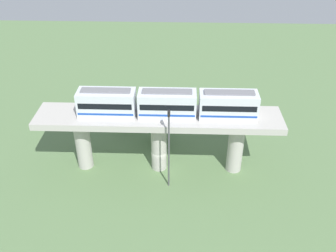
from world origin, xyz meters
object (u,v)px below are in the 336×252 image
object	(u,v)px
train	(167,104)
parked_car_white	(127,124)
tree_near_viaduct	(155,123)
parked_car_silver	(170,118)
signal_post	(169,147)
parked_car_black	(216,115)

from	to	relation	value
train	parked_car_white	bearing A→B (deg)	34.98
train	tree_near_viaduct	distance (m)	8.57
parked_car_silver	signal_post	world-z (taller)	signal_post
parked_car_white	parked_car_silver	world-z (taller)	same
train	parked_car_black	size ratio (longest dim) A/B	4.72
parked_car_black	parked_car_silver	distance (m)	7.04
tree_near_viaduct	signal_post	bearing A→B (deg)	-166.37
parked_car_white	tree_near_viaduct	bearing A→B (deg)	-129.20
parked_car_white	signal_post	size ratio (longest dim) A/B	0.41
tree_near_viaduct	signal_post	size ratio (longest dim) A/B	0.47
parked_car_white	signal_post	distance (m)	14.77
signal_post	train	bearing A→B (deg)	5.10
train	signal_post	xyz separation A→B (m)	(-3.40, -0.30, -3.57)
parked_car_silver	signal_post	size ratio (longest dim) A/B	0.43
parked_car_white	parked_car_black	size ratio (longest dim) A/B	0.98
parked_car_silver	parked_car_black	bearing A→B (deg)	-73.62
parked_car_black	parked_car_silver	xyz separation A→B (m)	(-1.03, 6.96, 0.00)
parked_car_white	parked_car_black	bearing A→B (deg)	-79.49
parked_car_black	tree_near_viaduct	xyz separation A→B (m)	(-6.27, 8.90, 2.35)
parked_car_silver	signal_post	xyz separation A→B (m)	(-14.29, -0.26, 4.95)
parked_car_black	tree_near_viaduct	bearing A→B (deg)	120.11
parked_car_black	tree_near_viaduct	world-z (taller)	tree_near_viaduct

